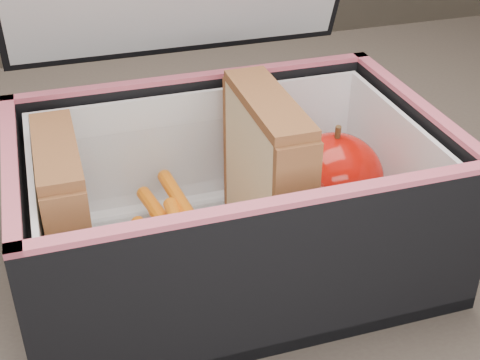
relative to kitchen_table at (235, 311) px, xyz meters
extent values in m
cube|color=brown|center=(0.00, 0.00, 0.08)|extent=(1.20, 0.80, 0.03)
cube|color=#382D26|center=(0.55, 0.35, -0.30)|extent=(0.05, 0.05, 0.72)
cube|color=beige|center=(-0.13, -0.05, 0.16)|extent=(0.01, 0.09, 0.10)
cube|color=#D77187|center=(-0.13, -0.05, 0.15)|extent=(0.01, 0.09, 0.09)
cube|color=beige|center=(-0.12, -0.05, 0.16)|extent=(0.01, 0.09, 0.10)
cube|color=brown|center=(-0.13, -0.05, 0.21)|extent=(0.03, 0.09, 0.01)
cube|color=beige|center=(0.00, -0.05, 0.16)|extent=(0.01, 0.10, 0.11)
cube|color=#D77187|center=(0.01, -0.05, 0.16)|extent=(0.01, 0.10, 0.10)
cube|color=beige|center=(0.02, -0.05, 0.16)|extent=(0.01, 0.10, 0.11)
cube|color=brown|center=(0.01, -0.05, 0.22)|extent=(0.03, 0.11, 0.01)
cylinder|color=orange|center=(-0.07, -0.04, 0.11)|extent=(0.03, 0.09, 0.01)
cylinder|color=orange|center=(-0.05, -0.05, 0.12)|extent=(0.03, 0.09, 0.01)
cylinder|color=orange|center=(-0.05, -0.02, 0.14)|extent=(0.02, 0.09, 0.01)
cylinder|color=orange|center=(-0.04, -0.06, 0.11)|extent=(0.02, 0.09, 0.01)
cylinder|color=orange|center=(-0.06, -0.02, 0.12)|extent=(0.03, 0.09, 0.01)
cylinder|color=orange|center=(-0.05, -0.06, 0.14)|extent=(0.01, 0.08, 0.01)
cube|color=white|center=(0.07, -0.03, 0.11)|extent=(0.09, 0.09, 0.01)
ellipsoid|color=#990900|center=(0.07, -0.03, 0.14)|extent=(0.09, 0.09, 0.07)
cylinder|color=#4C341B|center=(0.07, -0.03, 0.18)|extent=(0.01, 0.01, 0.01)
camera|label=1|loc=(-0.13, -0.42, 0.40)|focal=50.00mm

